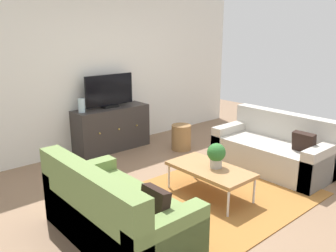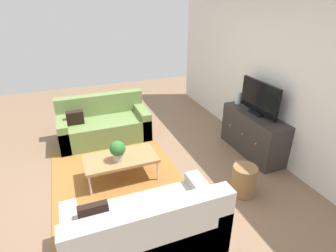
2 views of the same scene
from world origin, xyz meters
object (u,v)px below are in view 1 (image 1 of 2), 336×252
object	(u,v)px
couch_left_side	(112,215)
glass_vase	(81,106)
couch_right_side	(275,151)
potted_plant	(216,154)
tv_console	(112,129)
wicker_basket	(181,137)
coffee_table	(210,170)
flat_screen_tv	(109,91)

from	to	relation	value
couch_left_side	glass_vase	distance (m)	2.63
couch_left_side	glass_vase	xyz separation A→B (m)	(0.97, 2.37, 0.58)
couch_right_side	potted_plant	world-z (taller)	couch_right_side
tv_console	wicker_basket	distance (m)	1.22
couch_left_side	coffee_table	world-z (taller)	couch_left_side
tv_console	flat_screen_tv	world-z (taller)	flat_screen_tv
potted_plant	tv_console	world-z (taller)	tv_console
coffee_table	flat_screen_tv	distance (m)	2.46
couch_left_side	couch_right_side	size ratio (longest dim) A/B	1.00
wicker_basket	tv_console	bearing A→B (deg)	137.91
couch_left_side	wicker_basket	world-z (taller)	couch_left_side
couch_right_side	coffee_table	xyz separation A→B (m)	(-1.41, 0.03, 0.07)
coffee_table	tv_console	bearing A→B (deg)	88.46
couch_right_side	couch_left_side	bearing A→B (deg)	180.00
potted_plant	couch_left_side	bearing A→B (deg)	179.57
couch_left_side	potted_plant	world-z (taller)	couch_left_side
flat_screen_tv	glass_vase	distance (m)	0.57
coffee_table	potted_plant	distance (m)	0.21
wicker_basket	couch_left_side	bearing A→B (deg)	-147.04
potted_plant	glass_vase	bearing A→B (deg)	102.74
flat_screen_tv	wicker_basket	bearing A→B (deg)	-42.79
tv_console	potted_plant	bearing A→B (deg)	-90.08
couch_left_side	glass_vase	bearing A→B (deg)	67.73
couch_right_side	flat_screen_tv	xyz separation A→B (m)	(-1.35, 2.39, 0.74)
flat_screen_tv	glass_vase	size ratio (longest dim) A/B	4.03
coffee_table	potted_plant	world-z (taller)	potted_plant
glass_vase	wicker_basket	xyz separation A→B (m)	(1.44, -0.81, -0.64)
couch_right_side	glass_vase	size ratio (longest dim) A/B	7.47
couch_left_side	wicker_basket	size ratio (longest dim) A/B	3.78
couch_left_side	potted_plant	xyz separation A→B (m)	(1.51, -0.01, 0.27)
coffee_table	wicker_basket	xyz separation A→B (m)	(0.96, 1.53, -0.13)
couch_left_side	couch_right_side	xyz separation A→B (m)	(2.87, 0.00, 0.00)
couch_left_side	coffee_table	bearing A→B (deg)	1.19
potted_plant	glass_vase	xyz separation A→B (m)	(-0.54, 2.39, 0.30)
couch_right_side	glass_vase	world-z (taller)	glass_vase
potted_plant	tv_console	xyz separation A→B (m)	(0.00, 2.39, -0.18)
coffee_table	flat_screen_tv	xyz separation A→B (m)	(0.06, 2.36, 0.67)
couch_right_side	glass_vase	xyz separation A→B (m)	(-1.89, 2.37, 0.58)
couch_right_side	wicker_basket	distance (m)	1.63
tv_console	coffee_table	bearing A→B (deg)	-91.54
coffee_table	wicker_basket	size ratio (longest dim) A/B	2.43
flat_screen_tv	glass_vase	world-z (taller)	flat_screen_tv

